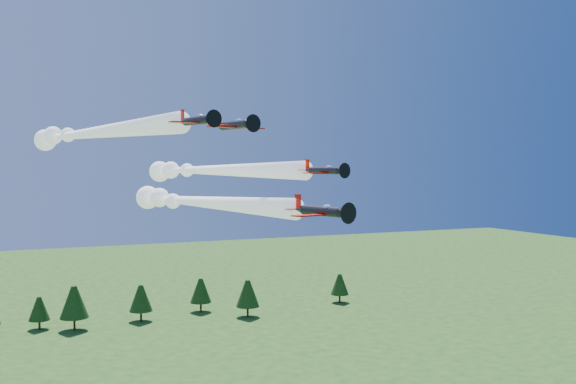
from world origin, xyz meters
name	(u,v)px	position (x,y,z in m)	size (l,w,h in m)	color
plane_lead	(199,202)	(-3.49, 18.81, 38.84)	(16.57, 46.37, 3.70)	black
plane_left	(88,133)	(-17.36, 28.88, 48.74)	(17.73, 56.33, 3.70)	black
plane_right	(209,170)	(1.34, 29.56, 43.30)	(16.82, 47.90, 3.70)	black
plane_slot	(235,125)	(-1.97, 7.68, 49.07)	(8.00, 8.82, 2.80)	black
treeline	(78,305)	(-10.42, 111.08, 6.59)	(161.63, 20.53, 11.94)	#382314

